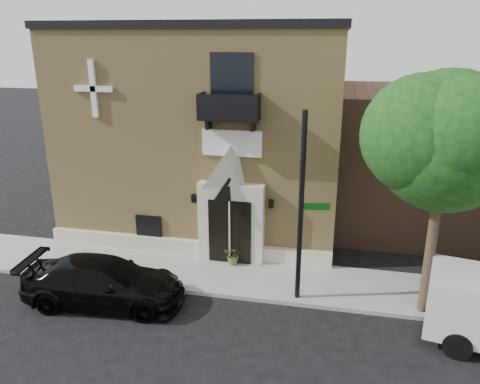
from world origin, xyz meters
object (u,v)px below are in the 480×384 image
object	(u,v)px
black_sedan	(104,282)
pedestrian_near	(430,280)
street_sign	(301,209)
fire_hydrant	(441,301)

from	to	relation	value
black_sedan	pedestrian_near	xyz separation A→B (m)	(10.80, 2.08, 0.20)
street_sign	fire_hydrant	world-z (taller)	street_sign
street_sign	pedestrian_near	world-z (taller)	street_sign
black_sedan	fire_hydrant	bearing A→B (deg)	-86.32
fire_hydrant	pedestrian_near	world-z (taller)	pedestrian_near
fire_hydrant	black_sedan	bearing A→B (deg)	-171.99
black_sedan	fire_hydrant	distance (m)	11.24
street_sign	pedestrian_near	size ratio (longest dim) A/B	3.81
fire_hydrant	pedestrian_near	distance (m)	0.77
black_sedan	fire_hydrant	xyz separation A→B (m)	(11.13, 1.57, -0.27)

